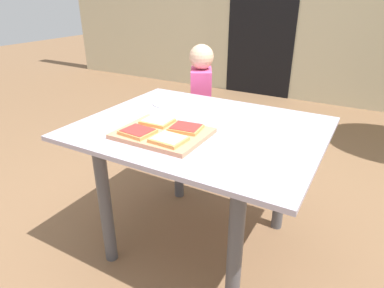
{
  "coord_description": "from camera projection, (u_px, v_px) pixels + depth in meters",
  "views": [
    {
      "loc": [
        0.71,
        -1.34,
        1.33
      ],
      "look_at": [
        -0.05,
        0.0,
        0.61
      ],
      "focal_mm": 31.13,
      "sensor_mm": 36.0,
      "label": 1
    }
  ],
  "objects": [
    {
      "name": "ground_plane",
      "position": [
        199.0,
        241.0,
        1.93
      ],
      "size": [
        16.0,
        16.0,
        0.0
      ],
      "primitive_type": "plane",
      "color": "brown"
    },
    {
      "name": "house_door",
      "position": [
        262.0,
        18.0,
        4.26
      ],
      "size": [
        0.9,
        0.02,
        2.0
      ],
      "primitive_type": "cube",
      "color": "black",
      "rests_on": "ground"
    },
    {
      "name": "dining_table",
      "position": [
        200.0,
        149.0,
        1.68
      ],
      "size": [
        1.16,
        0.93,
        0.72
      ],
      "color": "#B3ABBE",
      "rests_on": "ground"
    },
    {
      "name": "cutting_board",
      "position": [
        163.0,
        133.0,
        1.52
      ],
      "size": [
        0.4,
        0.31,
        0.02
      ],
      "primitive_type": "cube",
      "color": "tan",
      "rests_on": "dining_table"
    },
    {
      "name": "pizza_slice_far_left",
      "position": [
        157.0,
        121.0,
        1.61
      ],
      "size": [
        0.14,
        0.12,
        0.02
      ],
      "color": "#E99F57",
      "rests_on": "cutting_board"
    },
    {
      "name": "pizza_slice_near_left",
      "position": [
        138.0,
        132.0,
        1.49
      ],
      "size": [
        0.15,
        0.13,
        0.02
      ],
      "color": "#E99F57",
      "rests_on": "cutting_board"
    },
    {
      "name": "pizza_slice_far_right",
      "position": [
        186.0,
        128.0,
        1.53
      ],
      "size": [
        0.15,
        0.14,
        0.02
      ],
      "color": "#E99F57",
      "rests_on": "cutting_board"
    },
    {
      "name": "pizza_slice_near_right",
      "position": [
        169.0,
        139.0,
        1.41
      ],
      "size": [
        0.15,
        0.13,
        0.02
      ],
      "color": "#E99F57",
      "rests_on": "cutting_board"
    },
    {
      "name": "plate_white_left",
      "position": [
        169.0,
        103.0,
        1.94
      ],
      "size": [
        0.19,
        0.19,
        0.01
      ],
      "primitive_type": "cylinder",
      "color": "white",
      "rests_on": "dining_table"
    },
    {
      "name": "child_left",
      "position": [
        201.0,
        105.0,
        2.39
      ],
      "size": [
        0.24,
        0.28,
        1.0
      ],
      "color": "navy",
      "rests_on": "ground"
    }
  ]
}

